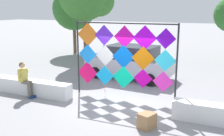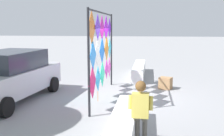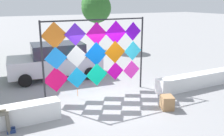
# 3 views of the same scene
# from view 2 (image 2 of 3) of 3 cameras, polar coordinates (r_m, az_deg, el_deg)

# --- Properties ---
(ground) EXTENTS (120.00, 120.00, 0.00)m
(ground) POSITION_cam_2_polar(r_m,az_deg,el_deg) (9.69, 3.24, -6.33)
(ground) COLOR gray
(plaza_ledge_left) EXTENTS (4.14, 0.54, 0.62)m
(plaza_ledge_left) POSITION_cam_2_polar(r_m,az_deg,el_deg) (5.67, 1.99, -14.44)
(plaza_ledge_left) COLOR white
(plaza_ledge_left) RESTS_ON ground
(plaza_ledge_right) EXTENTS (4.14, 0.54, 0.62)m
(plaza_ledge_right) POSITION_cam_2_polar(r_m,az_deg,el_deg) (13.65, 5.93, -0.52)
(plaza_ledge_right) COLOR white
(plaza_ledge_right) RESTS_ON ground
(kite_display_rack) EXTENTS (4.28, 0.08, 3.09)m
(kite_display_rack) POSITION_cam_2_polar(r_m,az_deg,el_deg) (9.27, -2.16, 4.46)
(kite_display_rack) COLOR #232328
(kite_display_rack) RESTS_ON ground
(seated_vendor) EXTENTS (0.66, 0.53, 1.47)m
(seated_vendor) POSITION_cam_2_polar(r_m,az_deg,el_deg) (5.65, 6.28, -8.61)
(seated_vendor) COLOR #666056
(seated_vendor) RESTS_ON ground
(parked_car) EXTENTS (4.59, 2.45, 1.72)m
(parked_car) POSITION_cam_2_polar(r_m,az_deg,el_deg) (9.76, -21.70, -1.59)
(parked_car) COLOR #B7B7BC
(parked_car) RESTS_ON ground
(cardboard_box_large) EXTENTS (0.56, 0.61, 0.48)m
(cardboard_box_large) POSITION_cam_2_polar(r_m,az_deg,el_deg) (11.08, 11.61, -3.25)
(cardboard_box_large) COLOR #9E754C
(cardboard_box_large) RESTS_ON ground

